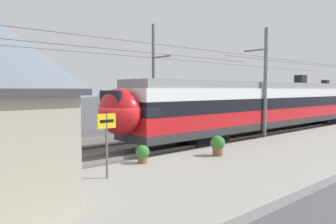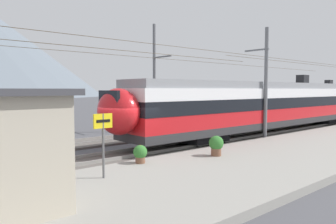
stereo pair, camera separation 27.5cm
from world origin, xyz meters
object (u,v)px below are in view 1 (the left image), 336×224
Objects in this scene: train_near_platform at (270,104)px; catenary_mast_far_side at (154,77)px; train_far_track at (307,99)px; handbag_beside_passenger at (20,200)px; catenary_mast_mid at (264,81)px; potted_plant_platform_edge at (218,144)px; platform_sign at (107,131)px; potted_plant_by_shelter at (142,153)px.

train_near_platform is 9.08m from catenary_mast_far_side.
train_far_track reaches higher than handbag_beside_passenger.
catenary_mast_mid is 49.76× the size of potted_plant_platform_edge.
platform_sign is (-16.13, -3.50, -0.30)m from train_near_platform.
catenary_mast_far_side reaches higher than handbag_beside_passenger.
train_far_track is at bearing 16.62° from train_near_platform.
platform_sign reaches higher than potted_plant_by_shelter.
train_near_platform is at bearing 12.25° from platform_sign.
handbag_beside_passenger is at bearing -165.59° from train_far_track.
train_near_platform is 16.72m from train_far_track.
catenary_mast_far_side reaches higher than platform_sign.
platform_sign is at bearing -135.40° from catenary_mast_far_side.
train_near_platform is 66.79× the size of handbag_beside_passenger.
train_near_platform is 0.93× the size of train_far_track.
catenary_mast_mid reaches higher than potted_plant_by_shelter.
catenary_mast_far_side is 109.06× the size of handbag_beside_passenger.
train_far_track reaches higher than potted_plant_by_shelter.
train_far_track is 30.79m from potted_plant_by_shelter.
platform_sign is (-32.14, -8.28, -0.30)m from train_far_track.
handbag_beside_passenger is 5.61m from potted_plant_by_shelter.
catenary_mast_mid is at bearing -162.18° from train_far_track.
potted_plant_platform_edge is (-7.16, -2.17, -3.03)m from catenary_mast_mid.
platform_sign is 3.48m from handbag_beside_passenger.
catenary_mast_mid is 11.18m from potted_plant_by_shelter.
catenary_mast_mid is at bearing 16.87° from potted_plant_platform_edge.
platform_sign is at bearing 13.99° from handbag_beside_passenger.
train_far_track is 0.66× the size of catenary_mast_mid.
platform_sign is (-10.16, -10.02, -2.40)m from catenary_mast_far_side.
catenary_mast_mid reaches higher than platform_sign.
handbag_beside_passenger is (-3.06, -0.76, -1.48)m from platform_sign.
potted_plant_platform_edge is at bearing 4.53° from handbag_beside_passenger.
catenary_mast_far_side is (-5.97, 6.51, 2.10)m from train_near_platform.
train_far_track is 33.20m from platform_sign.
handbag_beside_passenger is 0.46× the size of potted_plant_platform_edge.
handbag_beside_passenger is 0.56× the size of potted_plant_by_shelter.
catenary_mast_far_side is 20.74× the size of platform_sign.
potted_plant_by_shelter is (-3.51, 1.07, -0.11)m from potted_plant_platform_edge.
train_near_platform is 14.17m from potted_plant_by_shelter.
potted_plant_by_shelter is (-10.67, -1.10, -3.14)m from catenary_mast_mid.
catenary_mast_mid is (-19.21, -6.17, 1.63)m from train_far_track.
train_far_track is 0.66× the size of catenary_mast_far_side.
potted_plant_platform_edge reaches higher than potted_plant_by_shelter.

